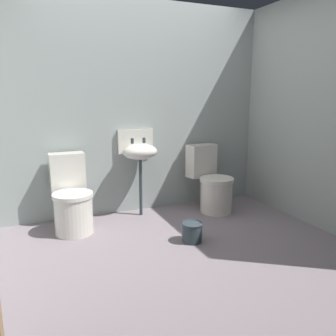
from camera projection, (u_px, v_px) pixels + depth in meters
The scene contains 7 objects.
ground_plane at pixel (181, 253), 3.12m from camera, with size 3.52×2.82×0.08m, color gray.
wall_back at pixel (136, 109), 3.99m from camera, with size 3.52×0.10×2.43m, color #97A29E.
wall_right at pixel (318, 111), 3.56m from camera, with size 0.10×2.62×2.43m, color #969E99.
toilet_left at pixel (72, 200), 3.50m from camera, with size 0.41×0.60×0.78m.
toilet_right at pixel (212, 184), 4.13m from camera, with size 0.47×0.65×0.78m.
sink at pixel (139, 151), 3.88m from camera, with size 0.42×0.35×0.99m.
bucket at pixel (192, 232), 3.26m from camera, with size 0.21×0.21×0.19m.
Camera 1 is at (-1.23, -2.62, 1.38)m, focal length 36.48 mm.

